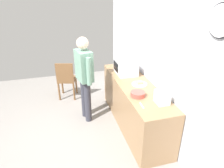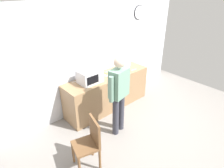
% 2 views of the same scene
% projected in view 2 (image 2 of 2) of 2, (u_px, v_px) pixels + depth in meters
% --- Properties ---
extents(ground_plane, '(6.00, 6.00, 0.00)m').
position_uv_depth(ground_plane, '(146.00, 128.00, 4.27)').
color(ground_plane, gray).
extents(back_wall, '(5.40, 0.13, 2.60)m').
position_uv_depth(back_wall, '(100.00, 55.00, 4.73)').
color(back_wall, silver).
rests_on(back_wall, ground_plane).
extents(kitchen_counter, '(2.27, 0.62, 0.89)m').
position_uv_depth(kitchen_counter, '(108.00, 92.00, 4.82)').
color(kitchen_counter, '#93704C').
rests_on(kitchen_counter, ground_plane).
extents(microwave, '(0.50, 0.39, 0.30)m').
position_uv_depth(microwave, '(90.00, 76.00, 4.24)').
color(microwave, silver).
rests_on(microwave, kitchen_counter).
extents(sandwich_plate, '(0.27, 0.27, 0.07)m').
position_uv_depth(sandwich_plate, '(107.00, 74.00, 4.68)').
color(sandwich_plate, white).
rests_on(sandwich_plate, kitchen_counter).
extents(salad_bowl, '(0.24, 0.24, 0.08)m').
position_uv_depth(salad_bowl, '(124.00, 71.00, 4.78)').
color(salad_bowl, '#C64C42').
rests_on(salad_bowl, kitchen_counter).
extents(toaster, '(0.22, 0.18, 0.20)m').
position_uv_depth(toaster, '(125.00, 63.00, 5.11)').
color(toaster, silver).
rests_on(toaster, kitchen_counter).
extents(fork_utensil, '(0.17, 0.03, 0.01)m').
position_uv_depth(fork_utensil, '(134.00, 70.00, 4.93)').
color(fork_utensil, silver).
rests_on(fork_utensil, kitchen_counter).
extents(spoon_utensil, '(0.17, 0.06, 0.01)m').
position_uv_depth(spoon_utensil, '(75.00, 81.00, 4.33)').
color(spoon_utensil, silver).
rests_on(spoon_utensil, kitchen_counter).
extents(person_standing, '(0.58, 0.32, 1.71)m').
position_uv_depth(person_standing, '(119.00, 91.00, 3.73)').
color(person_standing, '#33333E').
rests_on(person_standing, ground_plane).
extents(wooden_chair, '(0.49, 0.49, 0.94)m').
position_uv_depth(wooden_chair, '(89.00, 142.00, 3.17)').
color(wooden_chair, brown).
rests_on(wooden_chair, ground_plane).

